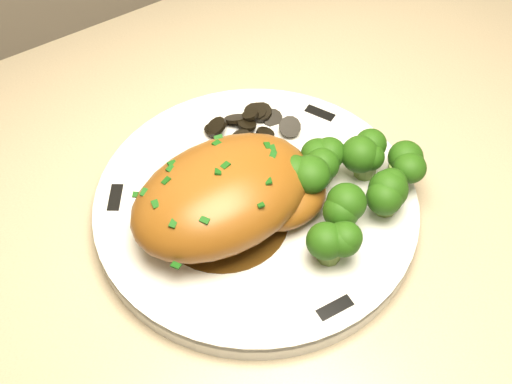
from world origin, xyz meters
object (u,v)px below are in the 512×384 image
chicken_breast (230,195)px  broccoli_florets (351,184)px  counter (365,302)px  plate (256,206)px

chicken_breast → broccoli_florets: bearing=-26.4°
broccoli_florets → counter: bearing=25.3°
broccoli_florets → plate: bearing=142.7°
plate → chicken_breast: 0.05m
plate → chicken_breast: (-0.03, -0.00, 0.04)m
chicken_breast → broccoli_florets: size_ratio=1.28×
counter → chicken_breast: (-0.25, -0.03, 0.48)m
counter → plate: counter is taller
counter → broccoli_florets: size_ratio=15.27×
chicken_breast → broccoli_florets: chicken_breast is taller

